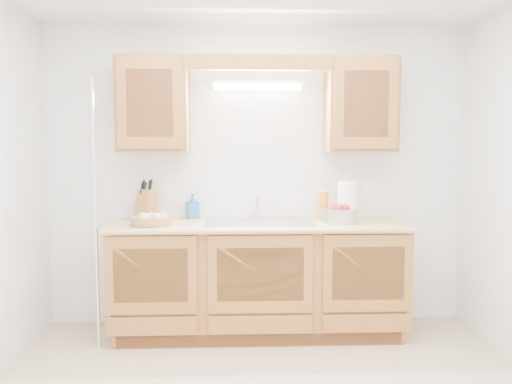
{
  "coord_description": "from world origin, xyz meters",
  "views": [
    {
      "loc": [
        -0.17,
        -2.7,
        1.49
      ],
      "look_at": [
        -0.03,
        0.85,
        1.17
      ],
      "focal_mm": 35.0,
      "sensor_mm": 36.0,
      "label": 1
    }
  ],
  "objects_px": {
    "fruit_basket": "(152,219)",
    "apple_bowl": "(339,214)",
    "knife_block": "(146,204)",
    "paper_towel": "(347,202)"
  },
  "relations": [
    {
      "from": "fruit_basket",
      "to": "apple_bowl",
      "type": "distance_m",
      "value": 1.46
    },
    {
      "from": "knife_block",
      "to": "paper_towel",
      "type": "xyz_separation_m",
      "value": [
        1.62,
        -0.18,
        0.04
      ]
    },
    {
      "from": "paper_towel",
      "to": "fruit_basket",
      "type": "bearing_deg",
      "value": -176.1
    },
    {
      "from": "knife_block",
      "to": "paper_towel",
      "type": "distance_m",
      "value": 1.63
    },
    {
      "from": "fruit_basket",
      "to": "paper_towel",
      "type": "distance_m",
      "value": 1.54
    },
    {
      "from": "fruit_basket",
      "to": "knife_block",
      "type": "relative_size",
      "value": 0.92
    },
    {
      "from": "paper_towel",
      "to": "apple_bowl",
      "type": "relative_size",
      "value": 1.07
    },
    {
      "from": "knife_block",
      "to": "apple_bowl",
      "type": "height_order",
      "value": "knife_block"
    },
    {
      "from": "knife_block",
      "to": "apple_bowl",
      "type": "xyz_separation_m",
      "value": [
        1.55,
        -0.22,
        -0.06
      ]
    },
    {
      "from": "apple_bowl",
      "to": "fruit_basket",
      "type": "bearing_deg",
      "value": -177.31
    }
  ]
}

